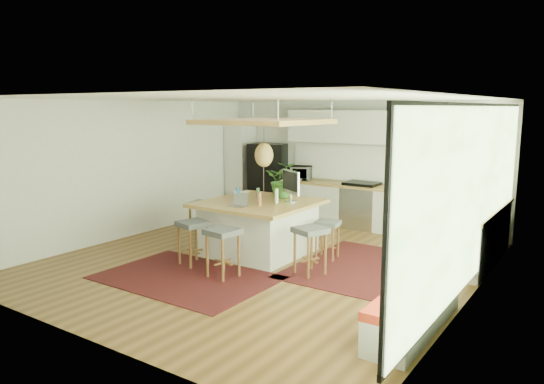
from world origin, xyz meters
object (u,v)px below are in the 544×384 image
Objects in this scene: fridge at (269,177)px; monitor at (291,187)px; stool_left_side at (203,224)px; island_plant at (283,183)px; stool_right_back at (327,238)px; stool_near_left at (193,244)px; stool_right_front at (310,252)px; laptop at (237,199)px; island at (259,227)px; stool_near_right at (223,255)px; microwave at (298,171)px.

fridge reaches higher than monitor.
island_plant reaches higher than stool_left_side.
fridge is at bearing 139.67° from stool_right_back.
stool_near_left is 1.94m from stool_right_front.
stool_right_front is (1.82, 0.65, 0.00)m from stool_near_left.
stool_near_left is 2.04m from island_plant.
laptop is at bearing -23.68° from stool_left_side.
island is at bearing 158.94° from stool_right_front.
island reaches higher than stool_right_front.
island_plant is at bearing 71.08° from stool_near_left.
laptop is (-0.34, 0.80, 0.70)m from stool_near_right.
island is 2.81× the size of stool_right_back.
island_plant is (-1.05, 0.22, 0.83)m from stool_right_back.
stool_right_front is at bearing -10.85° from stool_left_side.
stool_right_back is at bearing -55.52° from fridge.
island is 2.96m from microwave.
stool_near_right is at bearing -79.29° from fridge.
island is at bearing 67.49° from stool_near_left.
stool_near_left is at bearing -54.81° from stool_left_side.
stool_right_front is 1.54m from laptop.
stool_left_side is at bearing -138.68° from monitor.
stool_near_left is at bearing -132.11° from laptop.
stool_near_right reaches higher than stool_near_left.
stool_right_back is at bearing 63.97° from stool_near_right.
island_plant reaches higher than microwave.
stool_left_side is (-0.81, 1.16, 0.00)m from stool_near_left.
laptop reaches higher than stool_left_side.
stool_near_left is at bearing -105.07° from microwave.
island is 1.27m from stool_near_left.
laptop is (1.27, -0.56, 0.70)m from stool_left_side.
stool_left_side is at bearing 139.81° from stool_near_right.
monitor is (1.77, 0.31, 0.83)m from stool_left_side.
stool_near_right is at bearing -77.12° from island.
laptop is 0.47× the size of island_plant.
island_plant reaches higher than laptop.
fridge is 2.17× the size of stool_left_side.
stool_near_left is 1.11× the size of stool_right_back.
fridge is 3.81m from laptop.
monitor reaches higher than island.
stool_near_right is 1.32× the size of microwave.
stool_right_front is at bearing -62.69° from fridge.
stool_near_right is 1.88m from monitor.
stool_left_side is 1.98m from monitor.
stool_right_back is (1.65, 1.54, 0.00)m from stool_near_left.
laptop is at bearing -97.26° from island_plant.
stool_near_left is (-0.48, -1.17, -0.11)m from island.
stool_left_side is (-2.47, -0.39, 0.00)m from stool_right_back.
stool_near_right is 2.11m from stool_left_side.
island is 0.95m from island_plant.
microwave is at bearing 130.33° from stool_right_back.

